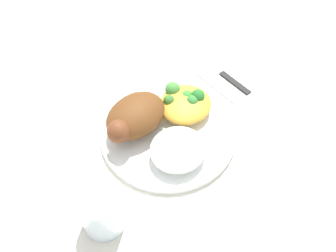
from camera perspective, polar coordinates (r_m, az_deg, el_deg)
name	(u,v)px	position (r m, az deg, el deg)	size (l,w,h in m)	color
ground_plane	(168,134)	(0.64, 0.00, -1.39)	(2.00, 2.00, 0.00)	silver
plate	(168,132)	(0.63, 0.00, -0.96)	(0.25, 0.25, 0.02)	white
roasted_chicken	(134,117)	(0.61, -5.56, 1.50)	(0.13, 0.09, 0.06)	brown
rice_pile	(178,149)	(0.58, 1.61, -3.84)	(0.10, 0.09, 0.03)	white
mac_cheese_with_broccoli	(185,102)	(0.65, 2.78, 3.89)	(0.10, 0.10, 0.04)	gold
fork	(225,95)	(0.71, 9.39, 5.09)	(0.03, 0.14, 0.01)	#B2B2B7
knife	(249,93)	(0.72, 13.13, 5.31)	(0.04, 0.19, 0.01)	black
water_glass	(101,210)	(0.53, -10.89, -13.45)	(0.06, 0.06, 0.08)	silver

